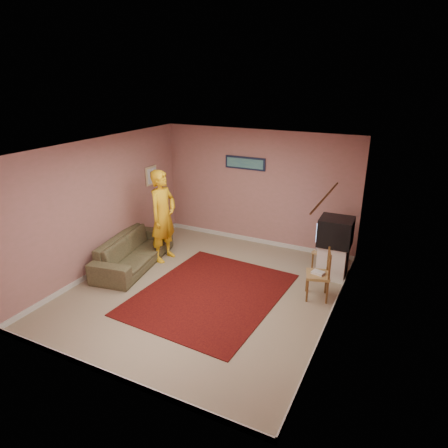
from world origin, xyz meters
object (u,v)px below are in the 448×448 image
at_px(tv_cabinet, 333,261).
at_px(person, 163,216).
at_px(sofa, 134,251).
at_px(crt_tv, 336,232).
at_px(chair_b, 318,269).
at_px(chair_a, 325,247).

bearing_deg(tv_cabinet, person, -167.07).
distance_m(tv_cabinet, sofa, 3.97).
bearing_deg(sofa, tv_cabinet, -80.60).
xyz_separation_m(crt_tv, chair_b, (-0.07, -0.91, -0.38)).
distance_m(chair_a, sofa, 3.84).
xyz_separation_m(crt_tv, sofa, (-3.74, -1.30, -0.63)).
bearing_deg(chair_a, chair_b, -68.95).
height_order(tv_cabinet, sofa, tv_cabinet).
bearing_deg(person, crt_tv, -73.56).
bearing_deg(chair_a, person, -149.38).
xyz_separation_m(tv_cabinet, crt_tv, (-0.01, -0.00, 0.60)).
xyz_separation_m(chair_a, sofa, (-3.56, -1.44, -0.22)).
bearing_deg(tv_cabinet, chair_b, -94.64).
distance_m(tv_cabinet, crt_tv, 0.60).
relative_size(crt_tv, sofa, 0.30).
height_order(chair_b, person, person).
bearing_deg(crt_tv, chair_a, 141.70).
distance_m(crt_tv, chair_b, 0.99).
height_order(crt_tv, chair_b, crt_tv).
relative_size(chair_a, chair_b, 0.93).
relative_size(tv_cabinet, sofa, 0.32).
relative_size(sofa, person, 1.10).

